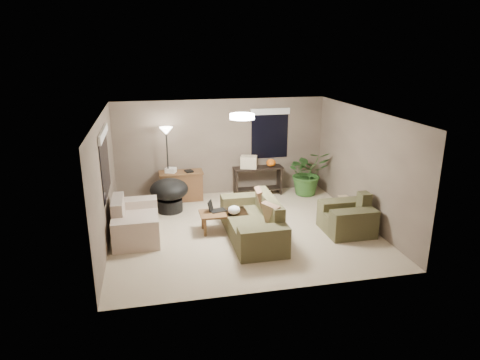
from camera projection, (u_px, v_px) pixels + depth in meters
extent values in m
plane|color=#C0B18E|center=(242.00, 229.00, 9.24)|extent=(5.50, 5.50, 0.00)
plane|color=white|center=(242.00, 113.00, 8.50)|extent=(5.50, 5.50, 0.00)
plane|color=#736355|center=(222.00, 147.00, 11.20)|extent=(5.50, 0.00, 5.50)
plane|color=#736355|center=(277.00, 219.00, 6.54)|extent=(5.50, 0.00, 5.50)
plane|color=#736355|center=(104.00, 182.00, 8.32)|extent=(0.00, 5.00, 5.00)
plane|color=#736355|center=(364.00, 166.00, 9.42)|extent=(0.00, 5.00, 5.00)
cube|color=#46422A|center=(252.00, 228.00, 8.80)|extent=(0.95, 1.48, 0.42)
cube|color=brown|center=(269.00, 207.00, 8.74)|extent=(0.22, 1.48, 0.43)
cube|color=#47442A|center=(264.00, 243.00, 7.91)|extent=(0.95, 0.36, 0.60)
cube|color=#46432A|center=(242.00, 208.00, 9.63)|extent=(0.95, 0.36, 0.60)
cube|color=#8C7251|center=(273.00, 215.00, 8.31)|extent=(0.40, 0.51, 0.47)
cube|color=#8C7251|center=(261.00, 199.00, 9.15)|extent=(0.28, 0.47, 0.47)
cube|color=beige|center=(137.00, 226.00, 8.85)|extent=(0.90, 0.88, 0.42)
cube|color=#BCB2A1|center=(118.00, 209.00, 8.66)|extent=(0.22, 0.88, 0.43)
cube|color=beige|center=(136.00, 235.00, 8.25)|extent=(0.90, 0.36, 0.60)
cube|color=beige|center=(137.00, 212.00, 9.41)|extent=(0.90, 0.36, 0.60)
cube|color=brown|center=(346.00, 222.00, 9.05)|extent=(0.95, 0.28, 0.42)
cube|color=#4B482D|center=(364.00, 202.00, 9.00)|extent=(0.22, 0.28, 0.43)
cube|color=#454229|center=(354.00, 224.00, 8.72)|extent=(0.95, 0.36, 0.60)
cube|color=brown|center=(340.00, 213.00, 9.32)|extent=(0.95, 0.36, 0.60)
cube|color=brown|center=(223.00, 213.00, 9.05)|extent=(1.00, 0.55, 0.04)
cylinder|color=brown|center=(205.00, 228.00, 8.84)|extent=(0.06, 0.06, 0.38)
cylinder|color=brown|center=(245.00, 224.00, 9.01)|extent=(0.06, 0.06, 0.38)
cylinder|color=brown|center=(203.00, 220.00, 9.22)|extent=(0.06, 0.06, 0.38)
cylinder|color=brown|center=(241.00, 217.00, 9.39)|extent=(0.06, 0.06, 0.38)
cube|color=black|center=(218.00, 210.00, 9.12)|extent=(0.37, 0.30, 0.02)
cube|color=black|center=(210.00, 206.00, 9.05)|extent=(0.16, 0.24, 0.22)
ellipsoid|color=white|center=(234.00, 210.00, 8.92)|extent=(0.33, 0.32, 0.18)
cube|color=brown|center=(182.00, 187.00, 10.90)|extent=(1.05, 0.45, 0.71)
cube|color=brown|center=(181.00, 173.00, 10.79)|extent=(1.10, 0.50, 0.04)
cube|color=silver|center=(171.00, 170.00, 10.71)|extent=(0.31, 0.28, 0.12)
cube|color=black|center=(189.00, 171.00, 10.77)|extent=(0.23, 0.26, 0.04)
cube|color=black|center=(258.00, 168.00, 11.21)|extent=(1.30, 0.40, 0.04)
cube|color=black|center=(236.00, 183.00, 11.20)|extent=(0.05, 0.38, 0.71)
cube|color=black|center=(280.00, 180.00, 11.44)|extent=(0.05, 0.38, 0.71)
cube|color=black|center=(258.00, 189.00, 11.38)|extent=(1.25, 0.36, 0.03)
ellipsoid|color=orange|center=(271.00, 163.00, 11.24)|extent=(0.30, 0.30, 0.20)
cube|color=beige|center=(249.00, 162.00, 11.10)|extent=(0.49, 0.43, 0.31)
cylinder|color=black|center=(170.00, 205.00, 10.21)|extent=(0.60, 0.60, 0.30)
ellipsoid|color=black|center=(169.00, 189.00, 10.09)|extent=(1.01, 1.01, 0.50)
cylinder|color=black|center=(170.00, 201.00, 10.89)|extent=(0.28, 0.28, 0.02)
cylinder|color=black|center=(168.00, 167.00, 10.62)|extent=(0.04, 0.04, 1.78)
cone|color=white|center=(166.00, 131.00, 10.35)|extent=(0.32, 0.32, 0.18)
cylinder|color=white|center=(242.00, 116.00, 8.52)|extent=(0.50, 0.50, 0.10)
imported|color=#2D5923|center=(307.00, 177.00, 11.30)|extent=(1.09, 1.21, 0.94)
cube|color=tan|center=(343.00, 216.00, 9.90)|extent=(0.32, 0.32, 0.03)
cylinder|color=tan|center=(343.00, 207.00, 9.83)|extent=(0.12, 0.12, 0.44)
cube|color=tan|center=(344.00, 197.00, 9.76)|extent=(0.22, 0.22, 0.03)
cube|color=black|center=(105.00, 163.00, 8.51)|extent=(0.01, 1.50, 1.30)
cube|color=white|center=(103.00, 134.00, 8.34)|extent=(0.05, 1.56, 0.16)
cube|color=black|center=(270.00, 134.00, 11.36)|extent=(1.00, 0.01, 1.30)
cube|color=white|center=(270.00, 112.00, 11.16)|extent=(1.06, 0.05, 0.16)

